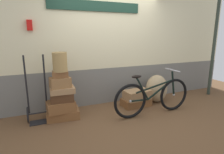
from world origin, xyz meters
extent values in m
cube|color=brown|center=(0.00, 0.00, -0.03)|extent=(9.09, 5.20, 0.06)
cube|color=slate|center=(0.00, 0.85, 0.43)|extent=(7.09, 0.20, 0.87)
cube|color=beige|center=(0.00, 0.85, 1.97)|extent=(7.09, 0.20, 2.20)
cube|color=#193828|center=(-0.32, 0.73, 2.25)|extent=(2.07, 0.04, 0.21)
cube|color=red|center=(-1.69, 0.71, 1.83)|extent=(0.10, 0.08, 0.20)
cylinder|color=#2D382D|center=(2.81, 0.25, 1.53)|extent=(0.08, 0.08, 3.07)
cube|color=brown|center=(-1.22, 0.30, 0.09)|extent=(0.67, 0.50, 0.17)
cube|color=brown|center=(-1.26, 0.25, 0.27)|extent=(0.54, 0.42, 0.20)
cube|color=#4C2D19|center=(-1.22, 0.26, 0.46)|extent=(0.47, 0.37, 0.17)
cube|color=#9E754C|center=(-1.21, 0.25, 0.60)|extent=(0.48, 0.36, 0.11)
cube|color=olive|center=(-1.24, 0.26, 0.75)|extent=(0.40, 0.31, 0.19)
cube|color=brown|center=(-1.22, 0.30, 0.90)|extent=(0.32, 0.27, 0.11)
cube|color=brown|center=(0.48, 0.29, 0.09)|extent=(0.67, 0.41, 0.18)
cube|color=#9E754C|center=(0.49, 0.25, 0.28)|extent=(0.64, 0.43, 0.21)
cylinder|color=#A8844C|center=(-1.22, 0.27, 1.15)|extent=(0.27, 0.27, 0.37)
torus|color=black|center=(-1.87, 0.36, 0.15)|extent=(0.02, 0.31, 0.31)
torus|color=black|center=(-1.48, 0.36, 0.15)|extent=(0.02, 0.31, 0.31)
cylinder|color=black|center=(-1.67, 0.36, 0.15)|extent=(0.39, 0.02, 0.02)
cylinder|color=black|center=(-1.84, 0.36, 0.73)|extent=(0.03, 0.16, 1.15)
cylinder|color=black|center=(-1.51, 0.36, 0.73)|extent=(0.03, 0.16, 1.15)
cube|color=black|center=(-1.67, 0.25, 0.01)|extent=(0.35, 0.22, 0.02)
ellipsoid|color=tan|center=(1.09, 0.35, 0.34)|extent=(0.55, 0.47, 0.68)
torus|color=black|center=(0.03, -0.26, 0.36)|extent=(0.72, 0.06, 0.72)
sphere|color=#B2B2B7|center=(0.03, -0.26, 0.36)|extent=(0.05, 0.05, 0.05)
torus|color=black|center=(1.11, -0.26, 0.36)|extent=(0.72, 0.06, 0.72)
sphere|color=#B2B2B7|center=(1.11, -0.26, 0.36)|extent=(0.05, 0.05, 0.05)
cube|color=black|center=(0.73, -0.26, 0.52)|extent=(0.60, 0.03, 0.38)
cube|color=black|center=(0.30, -0.26, 0.59)|extent=(0.31, 0.03, 0.50)
cube|color=black|center=(0.23, -0.26, 0.35)|extent=(0.41, 0.03, 0.05)
cube|color=black|center=(0.59, -0.26, 0.60)|extent=(0.88, 0.03, 0.21)
cube|color=black|center=(1.07, -0.26, 0.62)|extent=(0.12, 0.03, 0.53)
ellipsoid|color=black|center=(0.15, -0.26, 0.85)|extent=(0.22, 0.09, 0.06)
cylinder|color=#A5A5AD|center=(1.02, -0.26, 0.92)|extent=(0.02, 0.46, 0.02)
camera|label=1|loc=(-1.69, -3.35, 1.65)|focal=30.06mm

